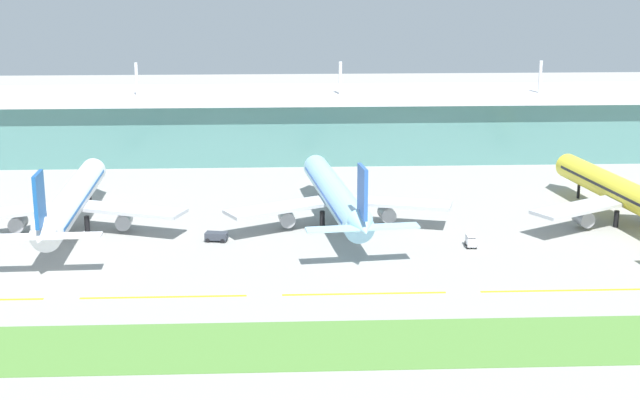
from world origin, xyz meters
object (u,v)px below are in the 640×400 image
(airliner_near, at_px, (71,201))
(pushback_tug, at_px, (216,236))
(airliner_far, at_px, (629,195))
(baggage_cart, at_px, (471,241))
(airliner_middle, at_px, (336,196))

(airliner_near, height_order, pushback_tug, airliner_near)
(airliner_far, bearing_deg, pushback_tug, -174.66)
(airliner_near, relative_size, baggage_cart, 17.56)
(airliner_near, relative_size, airliner_middle, 1.01)
(baggage_cart, height_order, pushback_tug, baggage_cart)
(airliner_middle, bearing_deg, airliner_far, -2.29)
(airliner_near, relative_size, airliner_far, 0.98)
(airliner_far, distance_m, baggage_cart, 39.62)
(pushback_tug, bearing_deg, airliner_near, 164.30)
(airliner_middle, height_order, baggage_cart, airliner_middle)
(airliner_near, xyz_separation_m, airliner_far, (117.58, -0.41, 0.00))
(baggage_cart, bearing_deg, airliner_far, 21.27)
(airliner_near, distance_m, baggage_cart, 82.46)
(baggage_cart, xyz_separation_m, pushback_tug, (-50.53, 6.10, -0.16))
(airliner_far, distance_m, pushback_tug, 87.67)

